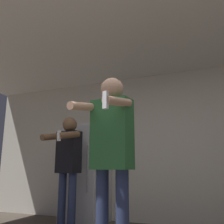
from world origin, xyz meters
TOP-DOWN VIEW (x-y plane):
  - wall_back at (0.00, 2.69)m, footprint 7.00×0.06m
  - ceiling_slab at (0.00, 1.33)m, footprint 7.00×3.18m
  - refrigerator at (-1.18, 2.31)m, footprint 0.66×0.74m
  - person_woman_foreground at (0.01, 0.51)m, footprint 0.48×0.58m
  - person_man_side at (-1.14, 1.62)m, footprint 0.50×0.56m

SIDE VIEW (x-z plane):
  - refrigerator at x=-1.18m, z-range 0.00..1.61m
  - person_man_side at x=-1.14m, z-range 0.19..1.84m
  - person_woman_foreground at x=0.01m, z-range 0.19..1.93m
  - wall_back at x=0.00m, z-range 0.00..2.55m
  - ceiling_slab at x=0.00m, z-range 2.55..2.60m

